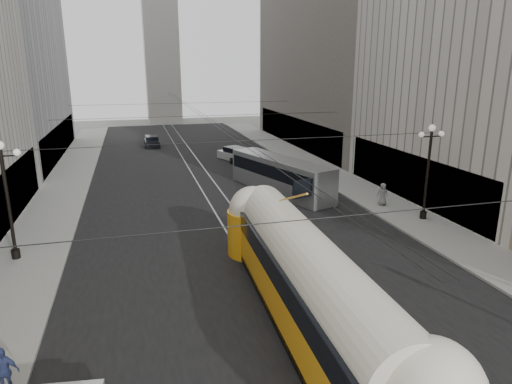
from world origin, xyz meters
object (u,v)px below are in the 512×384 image
streetcar (308,280)px  pedestrian_sidewalk_left (3,371)px  city_bus (280,174)px  pedestrian_sidewalk_right (383,194)px

streetcar → pedestrian_sidewalk_left: size_ratio=10.81×
city_bus → pedestrian_sidewalk_left: bearing=-127.4°
pedestrian_sidewalk_left → city_bus: bearing=61.1°
streetcar → city_bus: bearing=74.9°
pedestrian_sidewalk_right → pedestrian_sidewalk_left: 26.65m
city_bus → pedestrian_sidewalk_right: bearing=-44.1°
streetcar → pedestrian_sidewalk_left: streetcar is taller
streetcar → pedestrian_sidewalk_right: streetcar is taller
streetcar → city_bus: size_ratio=1.53×
pedestrian_sidewalk_left → pedestrian_sidewalk_right: bearing=42.8°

